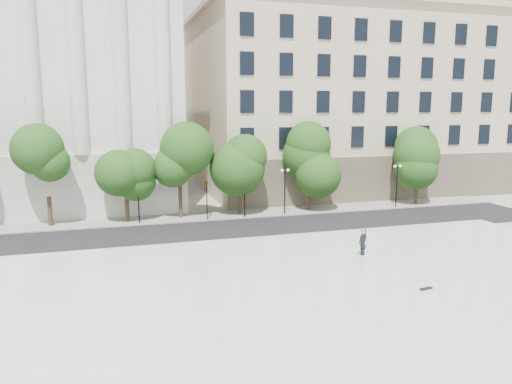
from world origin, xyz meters
TOP-DOWN VIEW (x-y plane):
  - ground at (0.00, 0.00)m, footprint 160.00×160.00m
  - plaza at (0.00, 3.00)m, footprint 44.00×22.00m
  - street at (0.00, 18.00)m, footprint 60.00×8.00m
  - far_sidewalk at (0.00, 24.00)m, footprint 60.00×4.00m
  - building_west at (-17.00, 38.57)m, footprint 31.50×27.65m
  - building_east at (20.00, 38.91)m, footprint 36.00×26.15m
  - traffic_light_west at (-0.80, 22.30)m, footprint 0.42×1.71m
  - traffic_light_east at (2.73, 22.30)m, footprint 0.63×1.71m
  - person_lying at (6.86, 7.45)m, footprint 1.12×1.89m
  - skateboard at (7.09, 0.78)m, footprint 0.82×0.36m
  - street_trees at (0.16, 23.74)m, footprint 46.24×4.95m
  - lamp_posts at (0.07, 22.60)m, footprint 38.81×0.28m

SIDE VIEW (x-z plane):
  - ground at x=0.00m, z-range 0.00..0.00m
  - street at x=0.00m, z-range 0.00..0.02m
  - far_sidewalk at x=0.00m, z-range 0.00..0.12m
  - plaza at x=0.00m, z-range 0.00..0.45m
  - skateboard at x=7.09m, z-range 0.45..0.53m
  - person_lying at x=6.86m, z-range 0.45..0.93m
  - lamp_posts at x=0.07m, z-range 0.78..5.22m
  - traffic_light_east at x=2.73m, z-range 1.58..5.76m
  - traffic_light_west at x=-0.80m, z-range 1.59..5.77m
  - street_trees at x=0.16m, z-range 1.01..9.03m
  - building_east at x=20.00m, z-range -0.36..22.64m
  - building_west at x=-17.00m, z-range 0.09..25.69m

